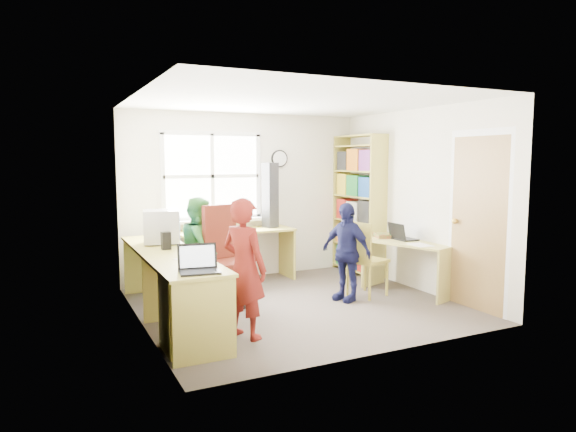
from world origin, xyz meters
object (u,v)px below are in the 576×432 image
object	(u,v)px
wooden_chair	(364,256)
crt_monitor	(161,227)
person_green	(200,249)
person_navy	(346,252)
person_red	(244,268)
cd_tower	(270,195)
right_desk	(409,256)
swivel_chair	(226,262)
laptop_left	(199,265)
laptop_right	(401,236)
bookshelf	(359,208)
potted_plant	(203,220)
l_desk	(196,285)

from	to	relation	value
wooden_chair	crt_monitor	bearing A→B (deg)	146.69
person_green	person_navy	bearing A→B (deg)	-88.22
person_navy	person_red	bearing A→B (deg)	-85.84
cd_tower	person_green	distance (m)	1.56
right_desk	swivel_chair	size ratio (longest dim) A/B	1.08
laptop_left	laptop_right	distance (m)	3.24
swivel_chair	person_navy	world-z (taller)	person_navy
crt_monitor	person_navy	distance (m)	2.24
bookshelf	laptop_left	world-z (taller)	bookshelf
right_desk	swivel_chair	xyz separation A→B (m)	(-2.31, 0.57, 0.02)
laptop_right	potted_plant	xyz separation A→B (m)	(-2.29, 1.37, 0.18)
wooden_chair	cd_tower	size ratio (longest dim) A/B	1.02
person_navy	wooden_chair	bearing A→B (deg)	76.55
l_desk	potted_plant	xyz separation A→B (m)	(0.59, 1.71, 0.45)
cd_tower	potted_plant	xyz separation A→B (m)	(-1.01, -0.03, -0.31)
l_desk	person_green	world-z (taller)	person_green
crt_monitor	person_red	distance (m)	1.54
swivel_chair	person_navy	size ratio (longest dim) A/B	0.98
swivel_chair	right_desk	bearing A→B (deg)	-26.50
wooden_chair	laptop_right	world-z (taller)	wooden_chair
laptop_right	person_green	bearing A→B (deg)	75.12
wooden_chair	laptop_left	world-z (taller)	laptop_left
laptop_right	person_green	size ratio (longest dim) A/B	0.26
swivel_chair	laptop_left	distance (m)	1.66
laptop_right	person_red	distance (m)	2.68
potted_plant	crt_monitor	bearing A→B (deg)	-133.89
cd_tower	person_navy	bearing A→B (deg)	-96.66
laptop_left	potted_plant	bearing A→B (deg)	80.50
laptop_left	person_green	bearing A→B (deg)	81.46
bookshelf	person_red	distance (m)	3.28
bookshelf	cd_tower	size ratio (longest dim) A/B	2.23
bookshelf	swivel_chair	bearing A→B (deg)	-162.91
bookshelf	person_red	bearing A→B (deg)	-143.19
l_desk	person_navy	xyz separation A→B (m)	(1.95, 0.23, 0.15)
right_desk	laptop_right	distance (m)	0.30
wooden_chair	crt_monitor	distance (m)	2.52
l_desk	potted_plant	world-z (taller)	potted_plant
potted_plant	person_green	distance (m)	0.77
person_navy	swivel_chair	bearing A→B (deg)	-129.91
cd_tower	potted_plant	bearing A→B (deg)	161.86
cd_tower	crt_monitor	bearing A→B (deg)	-175.36
laptop_left	cd_tower	distance (m)	3.06
wooden_chair	potted_plant	size ratio (longest dim) A/B	3.06
person_red	bookshelf	bearing A→B (deg)	-82.92
swivel_chair	person_navy	xyz separation A→B (m)	(1.38, -0.50, 0.10)
crt_monitor	right_desk	bearing A→B (deg)	-4.19
laptop_right	l_desk	bearing A→B (deg)	97.00
bookshelf	wooden_chair	size ratio (longest dim) A/B	2.19
right_desk	cd_tower	xyz separation A→B (m)	(-1.27, 1.57, 0.73)
laptop_left	bookshelf	bearing A→B (deg)	42.93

